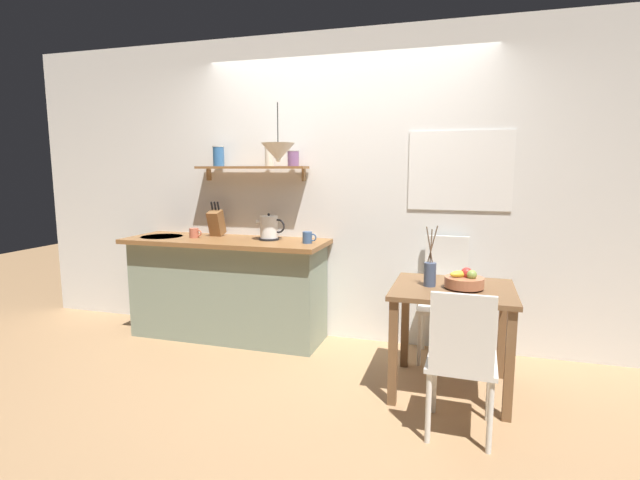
# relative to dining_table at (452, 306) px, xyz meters

# --- Properties ---
(ground_plane) EXTENTS (14.00, 14.00, 0.00)m
(ground_plane) POSITION_rel_dining_table_xyz_m (-0.98, 0.20, -0.60)
(ground_plane) COLOR #A87F56
(back_wall) EXTENTS (6.80, 0.11, 2.70)m
(back_wall) POSITION_rel_dining_table_xyz_m (-0.78, 0.85, 0.75)
(back_wall) COLOR white
(back_wall) RESTS_ON ground_plane
(kitchen_counter) EXTENTS (1.83, 0.63, 0.91)m
(kitchen_counter) POSITION_rel_dining_table_xyz_m (-1.98, 0.52, -0.14)
(kitchen_counter) COLOR gray
(kitchen_counter) RESTS_ON ground_plane
(wall_shelf) EXTENTS (1.05, 0.20, 0.32)m
(wall_shelf) POSITION_rel_dining_table_xyz_m (-1.80, 0.69, 0.98)
(wall_shelf) COLOR brown
(dining_table) EXTENTS (0.81, 0.74, 0.74)m
(dining_table) POSITION_rel_dining_table_xyz_m (0.00, 0.00, 0.00)
(dining_table) COLOR brown
(dining_table) RESTS_ON ground_plane
(dining_chair_near) EXTENTS (0.40, 0.43, 0.88)m
(dining_chair_near) POSITION_rel_dining_table_xyz_m (0.07, -0.61, -0.12)
(dining_chair_near) COLOR white
(dining_chair_near) RESTS_ON ground_plane
(dining_chair_far) EXTENTS (0.40, 0.42, 0.99)m
(dining_chair_far) POSITION_rel_dining_table_xyz_m (-0.08, 0.63, -0.08)
(dining_chair_far) COLOR white
(dining_chair_far) RESTS_ON ground_plane
(fruit_bowl) EXTENTS (0.26, 0.26, 0.14)m
(fruit_bowl) POSITION_rel_dining_table_xyz_m (0.07, -0.02, 0.19)
(fruit_bowl) COLOR #BC704C
(fruit_bowl) RESTS_ON dining_table
(twig_vase) EXTENTS (0.08, 0.08, 0.42)m
(twig_vase) POSITION_rel_dining_table_xyz_m (-0.16, -0.01, 0.22)
(twig_vase) COLOR #475675
(twig_vase) RESTS_ON dining_table
(electric_kettle) EXTENTS (0.27, 0.18, 0.24)m
(electric_kettle) POSITION_rel_dining_table_xyz_m (-1.58, 0.56, 0.41)
(electric_kettle) COLOR black
(electric_kettle) RESTS_ON kitchen_counter
(knife_block) EXTENTS (0.12, 0.17, 0.32)m
(knife_block) POSITION_rel_dining_table_xyz_m (-2.15, 0.64, 0.44)
(knife_block) COLOR brown
(knife_block) RESTS_ON kitchen_counter
(coffee_mug_by_sink) EXTENTS (0.12, 0.08, 0.09)m
(coffee_mug_by_sink) POSITION_rel_dining_table_xyz_m (-2.29, 0.49, 0.35)
(coffee_mug_by_sink) COLOR #C6664C
(coffee_mug_by_sink) RESTS_ON kitchen_counter
(coffee_mug_spare) EXTENTS (0.12, 0.08, 0.10)m
(coffee_mug_spare) POSITION_rel_dining_table_xyz_m (-1.20, 0.48, 0.36)
(coffee_mug_spare) COLOR #3D5B89
(coffee_mug_spare) RESTS_ON kitchen_counter
(pendant_lamp) EXTENTS (0.27, 0.27, 0.47)m
(pendant_lamp) POSITION_rel_dining_table_xyz_m (-1.41, 0.36, 1.06)
(pendant_lamp) COLOR black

